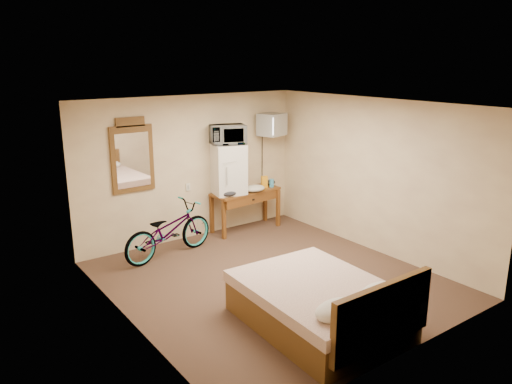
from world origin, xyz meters
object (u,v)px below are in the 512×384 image
mini_fridge (228,169)px  bed (322,305)px  microwave (228,134)px  desk (247,197)px  bicycle (168,231)px  crt_television (272,124)px  wall_mirror (132,156)px  blue_cup (272,183)px

mini_fridge → bed: (-0.93, -3.44, -0.90)m
microwave → mini_fridge: bearing=-103.7°
desk → bicycle: bicycle is taller
crt_television → wall_mirror: size_ratio=0.53×
microwave → crt_television: 0.95m
blue_cup → bed: (-1.83, -3.34, -0.53)m
mini_fridge → wall_mirror: bearing=172.8°
mini_fridge → bicycle: (-1.39, -0.37, -0.76)m
desk → wall_mirror: size_ratio=1.12×
mini_fridge → bicycle: 1.63m
desk → crt_television: crt_television is taller
bicycle → bed: 3.11m
crt_television → bed: 4.21m
bed → mini_fridge: bearing=74.9°
bicycle → crt_television: bearing=-92.2°
mini_fridge → crt_television: crt_television is taller
microwave → desk: bearing=10.4°
mini_fridge → wall_mirror: wall_mirror is taller
bed → blue_cup: bearing=61.3°
desk → microwave: size_ratio=2.23×
mini_fridge → blue_cup: (0.90, -0.10, -0.37)m
blue_cup → bicycle: bearing=-173.4°
crt_television → desk: bearing=-178.0°
blue_cup → desk: bearing=175.3°
crt_television → wall_mirror: 2.65m
wall_mirror → bed: size_ratio=0.60×
bicycle → mini_fridge: bearing=-85.3°
blue_cup → bicycle: 2.33m
microwave → blue_cup: bearing=13.4°
microwave → wall_mirror: bearing=-167.1°
mini_fridge → bicycle: bearing=-165.1°
blue_cup → bed: bearing=-118.7°
blue_cup → bicycle: blue_cup is taller
desk → bicycle: size_ratio=0.82×
crt_television → bed: bearing=-118.8°
crt_television → bicycle: crt_television is taller
microwave → wall_mirror: wall_mirror is taller
desk → microwave: bearing=170.4°
desk → mini_fridge: bearing=170.4°
microwave → bicycle: (-1.39, -0.37, -1.38)m
wall_mirror → blue_cup: bearing=-7.0°
mini_fridge → bed: bearing=-105.1°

